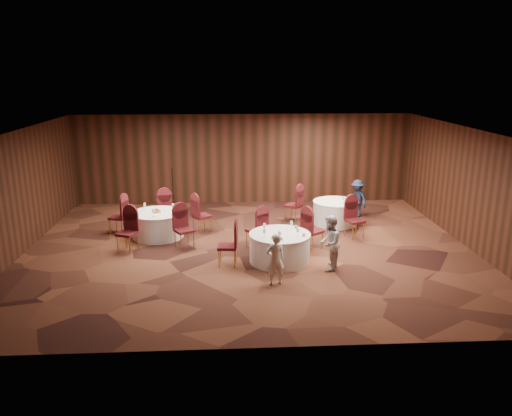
{
  "coord_description": "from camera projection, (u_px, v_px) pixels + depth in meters",
  "views": [
    {
      "loc": [
        -0.54,
        -12.75,
        4.72
      ],
      "look_at": [
        0.2,
        0.2,
        1.1
      ],
      "focal_mm": 35.0,
      "sensor_mm": 36.0,
      "label": 1
    }
  ],
  "objects": [
    {
      "name": "woman_a",
      "position": [
        275.0,
        259.0,
        11.19
      ],
      "size": [
        0.5,
        0.39,
        1.21
      ],
      "primitive_type": "imported",
      "rotation": [
        0.0,
        0.0,
        3.4
      ],
      "color": "silver",
      "rests_on": "ground"
    },
    {
      "name": "table_right",
      "position": [
        335.0,
        212.0,
        15.67
      ],
      "size": [
        1.4,
        1.4,
        0.74
      ],
      "color": "white",
      "rests_on": "ground"
    },
    {
      "name": "tabletop_left",
      "position": [
        157.0,
        210.0,
        14.34
      ],
      "size": [
        0.91,
        0.73,
        0.22
      ],
      "color": "silver",
      "rests_on": "table_left"
    },
    {
      "name": "table_main",
      "position": [
        280.0,
        247.0,
        12.59
      ],
      "size": [
        1.55,
        1.55,
        0.74
      ],
      "color": "white",
      "rests_on": "ground"
    },
    {
      "name": "tabletop_right",
      "position": [
        343.0,
        198.0,
        15.29
      ],
      "size": [
        0.08,
        0.08,
        0.22
      ],
      "color": "silver",
      "rests_on": "table_right"
    },
    {
      "name": "room_shell",
      "position": [
        249.0,
        178.0,
        13.03
      ],
      "size": [
        12.0,
        12.0,
        12.0
      ],
      "color": "silver",
      "rests_on": "ground"
    },
    {
      "name": "chairs_left",
      "position": [
        159.0,
        220.0,
        14.43
      ],
      "size": [
        3.15,
        3.03,
        1.0
      ],
      "color": "#3D0C19",
      "rests_on": "ground"
    },
    {
      "name": "woman_b",
      "position": [
        329.0,
        243.0,
        11.98
      ],
      "size": [
        0.74,
        0.82,
        1.38
      ],
      "primitive_type": "imported",
      "rotation": [
        0.0,
        0.0,
        4.32
      ],
      "color": "silver",
      "rests_on": "ground"
    },
    {
      "name": "ground",
      "position": [
        249.0,
        249.0,
        13.56
      ],
      "size": [
        12.0,
        12.0,
        0.0
      ],
      "primitive_type": "plane",
      "color": "black",
      "rests_on": "ground"
    },
    {
      "name": "table_left",
      "position": [
        158.0,
        224.0,
        14.45
      ],
      "size": [
        1.5,
        1.5,
        0.74
      ],
      "color": "white",
      "rests_on": "ground"
    },
    {
      "name": "mic_stand",
      "position": [
        173.0,
        199.0,
        17.13
      ],
      "size": [
        0.24,
        0.24,
        1.49
      ],
      "color": "black",
      "rests_on": "ground"
    },
    {
      "name": "tabletop_main",
      "position": [
        286.0,
        231.0,
        12.39
      ],
      "size": [
        1.09,
        1.07,
        0.22
      ],
      "color": "silver",
      "rests_on": "table_main"
    },
    {
      "name": "man_c",
      "position": [
        357.0,
        198.0,
        16.38
      ],
      "size": [
        0.78,
        0.93,
        1.24
      ],
      "primitive_type": "imported",
      "rotation": [
        0.0,
        0.0,
        5.2
      ],
      "color": "#161E33",
      "rests_on": "ground"
    },
    {
      "name": "chairs_right",
      "position": [
        323.0,
        212.0,
        15.22
      ],
      "size": [
        2.26,
        2.48,
        1.0
      ],
      "color": "#3D0C19",
      "rests_on": "ground"
    },
    {
      "name": "chairs_main",
      "position": [
        267.0,
        235.0,
        13.13
      ],
      "size": [
        2.95,
        1.9,
        1.0
      ],
      "color": "#3D0C19",
      "rests_on": "ground"
    }
  ]
}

